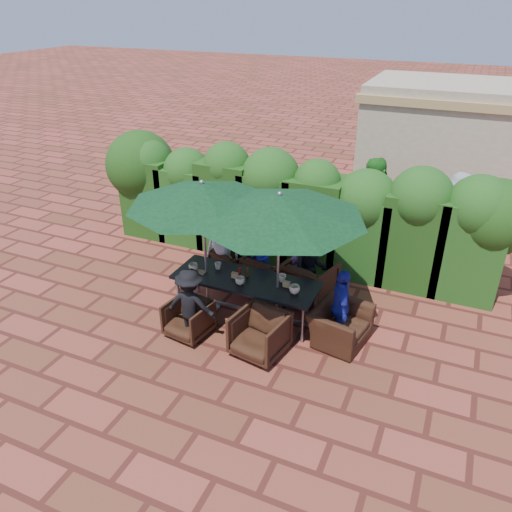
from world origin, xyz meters
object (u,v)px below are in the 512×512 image
at_px(chair_near_left, 188,317).
at_px(chair_end_right, 340,320).
at_px(dining_table, 246,283).
at_px(umbrella_left, 202,194).
at_px(chair_near_right, 260,332).
at_px(chair_far_left, 233,263).
at_px(chair_far_right, 310,279).
at_px(chair_far_mid, 268,271).
at_px(umbrella_right, 279,206).

bearing_deg(chair_near_left, chair_end_right, 28.16).
height_order(dining_table, chair_near_left, dining_table).
xyz_separation_m(umbrella_left, chair_near_right, (1.39, -0.84, -1.81)).
distance_m(chair_far_left, chair_far_right, 1.64).
height_order(dining_table, chair_far_mid, chair_far_mid).
distance_m(chair_far_right, chair_end_right, 1.36).
distance_m(umbrella_left, umbrella_right, 1.36).
bearing_deg(umbrella_right, chair_end_right, -1.64).
relative_size(umbrella_left, chair_near_left, 3.69).
xyz_separation_m(umbrella_left, chair_far_mid, (0.76, 1.04, -1.81)).
height_order(umbrella_left, chair_far_mid, umbrella_left).
height_order(umbrella_left, chair_end_right, umbrella_left).
xyz_separation_m(umbrella_right, chair_far_left, (-1.38, 1.08, -1.85)).
distance_m(dining_table, umbrella_left, 1.71).
bearing_deg(chair_far_right, umbrella_right, 91.27).
relative_size(chair_far_left, chair_end_right, 0.78).
bearing_deg(chair_near_right, chair_far_left, 135.89).
height_order(dining_table, chair_far_left, dining_table).
relative_size(chair_near_right, chair_end_right, 0.84).
xyz_separation_m(chair_far_left, chair_near_left, (0.13, -1.96, -0.02)).
xyz_separation_m(dining_table, chair_far_right, (0.86, 0.99, -0.25)).
height_order(chair_far_left, chair_end_right, chair_end_right).
relative_size(chair_far_left, chair_far_mid, 0.92).
bearing_deg(umbrella_right, chair_far_mid, 120.42).
bearing_deg(umbrella_left, umbrella_right, 0.79).
xyz_separation_m(umbrella_right, chair_far_right, (0.26, 1.02, -1.79)).
bearing_deg(chair_near_left, chair_far_mid, 79.61).
xyz_separation_m(chair_far_mid, chair_end_right, (1.72, -1.05, 0.02)).
relative_size(chair_far_mid, chair_end_right, 0.84).
bearing_deg(chair_far_left, chair_end_right, 179.67).
relative_size(dining_table, chair_near_left, 3.71).
height_order(chair_far_mid, chair_near_left, chair_far_mid).
distance_m(umbrella_left, chair_near_left, 2.06).
height_order(umbrella_left, chair_far_left, umbrella_left).
distance_m(chair_far_right, chair_near_left, 2.42).
relative_size(dining_table, chair_far_right, 3.02).
bearing_deg(chair_near_right, chair_far_mid, 118.47).
distance_m(chair_far_mid, chair_near_left, 2.01).
distance_m(chair_near_right, chair_end_right, 1.36).
height_order(chair_far_mid, chair_far_right, chair_far_right).
xyz_separation_m(chair_far_right, chair_near_right, (-0.22, -1.87, -0.02)).
bearing_deg(chair_far_left, chair_near_left, 117.45).
relative_size(umbrella_left, chair_far_left, 3.45).
relative_size(dining_table, umbrella_left, 1.00).
distance_m(umbrella_right, chair_near_left, 2.41).
height_order(umbrella_right, chair_end_right, umbrella_right).
bearing_deg(umbrella_right, dining_table, 177.87).
bearing_deg(chair_end_right, chair_near_right, 137.45).
height_order(chair_near_right, chair_end_right, chair_end_right).
distance_m(dining_table, chair_end_right, 1.75).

